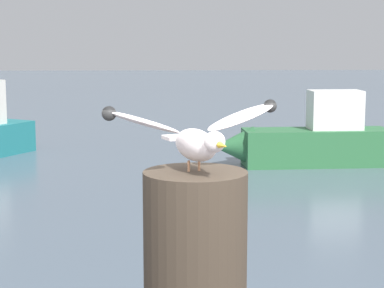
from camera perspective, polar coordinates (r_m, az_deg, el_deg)
seagull at (r=2.13m, az=0.33°, el=0.74°), size 0.57×0.38×0.22m
boat_green at (r=15.09m, az=9.36°, el=0.26°), size 3.88×1.09×1.63m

